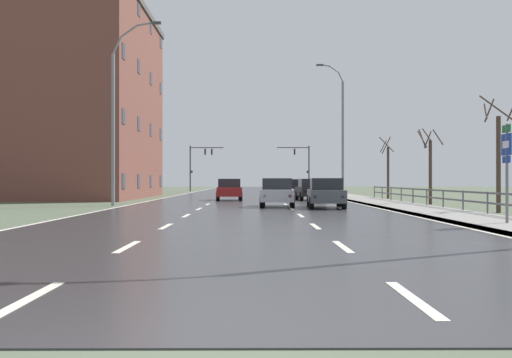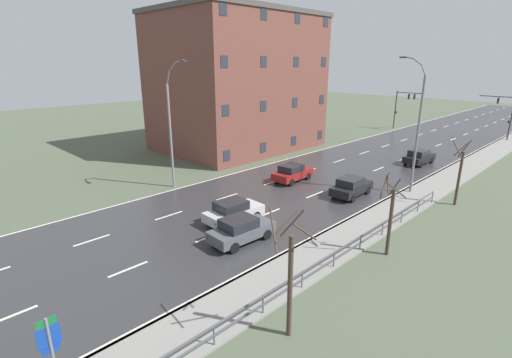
{
  "view_description": "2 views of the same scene",
  "coord_description": "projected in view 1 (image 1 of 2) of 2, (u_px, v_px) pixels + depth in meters",
  "views": [
    {
      "loc": [
        0.39,
        -4.86,
        1.46
      ],
      "look_at": [
        0.71,
        57.19,
        1.61
      ],
      "focal_mm": 39.75,
      "sensor_mm": 36.0,
      "label": 1
    },
    {
      "loc": [
        19.14,
        10.87,
        10.35
      ],
      "look_at": [
        0.0,
        29.97,
        1.83
      ],
      "focal_mm": 26.05,
      "sensor_mm": 36.0,
      "label": 2
    }
  ],
  "objects": [
    {
      "name": "bare_tree_mid",
      "position": [
        430.0,
        166.0,
        34.18
      ],
      "size": [
        1.44,
        1.31,
        4.62
      ],
      "color": "#423328",
      "rests_on": "ground"
    },
    {
      "name": "traffic_signal_left",
      "position": [
        198.0,
        160.0,
        74.61
      ],
      "size": [
        4.46,
        0.36,
        6.03
      ],
      "color": "#38383A",
      "rests_on": "ground"
    },
    {
      "name": "ground_plane",
      "position": [
        249.0,
        197.0,
        52.86
      ],
      "size": [
        160.0,
        160.0,
        0.12
      ],
      "color": "#4C5642"
    },
    {
      "name": "traffic_signal_right",
      "position": [
        303.0,
        162.0,
        75.95
      ],
      "size": [
        4.39,
        0.36,
        6.11
      ],
      "color": "#38383A",
      "rests_on": "ground"
    },
    {
      "name": "street_lamp_left_bank",
      "position": [
        117.0,
        116.0,
        32.29
      ],
      "size": [
        2.84,
        0.24,
        10.56
      ],
      "color": "slate",
      "rests_on": "ground"
    },
    {
      "name": "highway_sign",
      "position": [
        507.0,
        161.0,
        17.83
      ],
      "size": [
        0.09,
        0.68,
        3.24
      ],
      "color": "slate",
      "rests_on": "ground"
    },
    {
      "name": "car_distant",
      "position": [
        277.0,
        192.0,
        30.96
      ],
      "size": [
        1.99,
        4.18,
        1.57
      ],
      "rotation": [
        0.0,
        0.0,
        -0.05
      ],
      "color": "#B7B7BC",
      "rests_on": "ground"
    },
    {
      "name": "street_lamp_midground",
      "position": [
        341.0,
        132.0,
        45.4
      ],
      "size": [
        2.24,
        0.24,
        10.82
      ],
      "color": "slate",
      "rests_on": "ground"
    },
    {
      "name": "car_mid_centre",
      "position": [
        294.0,
        187.0,
        54.91
      ],
      "size": [
        1.99,
        4.18,
        1.57
      ],
      "rotation": [
        0.0,
        0.0,
        -0.05
      ],
      "color": "black",
      "rests_on": "ground"
    },
    {
      "name": "car_near_left",
      "position": [
        229.0,
        189.0,
        40.81
      ],
      "size": [
        1.98,
        4.18,
        1.57
      ],
      "rotation": [
        0.0,
        0.0,
        0.05
      ],
      "color": "maroon",
      "rests_on": "ground"
    },
    {
      "name": "bare_tree_far",
      "position": [
        388.0,
        170.0,
        45.12
      ],
      "size": [
        1.1,
        1.5,
        4.98
      ],
      "color": "#423328",
      "rests_on": "ground"
    },
    {
      "name": "car_near_right",
      "position": [
        310.0,
        189.0,
        41.15
      ],
      "size": [
        1.99,
        4.18,
        1.57
      ],
      "rotation": [
        0.0,
        0.0,
        0.05
      ],
      "color": "black",
      "rests_on": "ground"
    },
    {
      "name": "car_far_left",
      "position": [
        326.0,
        193.0,
        29.42
      ],
      "size": [
        2.0,
        4.18,
        1.57
      ],
      "rotation": [
        0.0,
        0.0,
        -0.05
      ],
      "color": "#474C51",
      "rests_on": "ground"
    },
    {
      "name": "bare_tree_near",
      "position": [
        498.0,
        156.0,
        25.34
      ],
      "size": [
        1.65,
        1.77,
        5.26
      ],
      "color": "#423328",
      "rests_on": "ground"
    },
    {
      "name": "road_asphalt_strip",
      "position": [
        250.0,
        193.0,
        64.85
      ],
      "size": [
        14.0,
        120.0,
        0.03
      ],
      "color": "#303033",
      "rests_on": "ground"
    },
    {
      "name": "sidewalk_right",
      "position": [
        323.0,
        193.0,
        64.9
      ],
      "size": [
        3.0,
        120.0,
        0.12
      ],
      "color": "gray",
      "rests_on": "ground"
    },
    {
      "name": "guardrail",
      "position": [
        453.0,
        196.0,
        26.8
      ],
      "size": [
        0.07,
        34.63,
        1.0
      ],
      "color": "#515459",
      "rests_on": "ground"
    },
    {
      "name": "brick_building",
      "position": [
        61.0,
        102.0,
        47.08
      ],
      "size": [
        14.2,
        18.59,
        16.01
      ],
      "color": "brown",
      "rests_on": "ground"
    }
  ]
}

